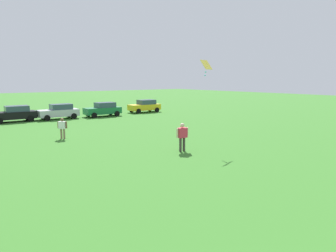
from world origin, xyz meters
name	(u,v)px	position (x,y,z in m)	size (l,w,h in m)	color
ground_plane	(35,129)	(0.00, 30.00, 0.00)	(160.00, 160.00, 0.00)	#387528
adult_bystander	(182,135)	(5.40, 15.69, 1.05)	(0.84, 0.38, 1.77)	#3F3833
bystander_near_trees	(62,126)	(0.64, 24.09, 0.94)	(0.58, 0.57, 1.58)	#8C7259
kite	(206,66)	(7.84, 16.22, 5.32)	(1.09, 0.76, 1.05)	yellow
parked_car_black_1	(14,114)	(-0.58, 36.32, 0.86)	(4.30, 2.02, 1.68)	black
parked_car_silver_2	(59,111)	(3.86, 35.78, 0.86)	(4.30, 2.02, 1.68)	silver
parked_car_green_3	(103,109)	(8.90, 35.07, 0.86)	(4.30, 2.02, 1.68)	#196B38
parked_car_yellow_4	(145,106)	(15.37, 35.95, 0.86)	(4.30, 2.02, 1.68)	yellow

